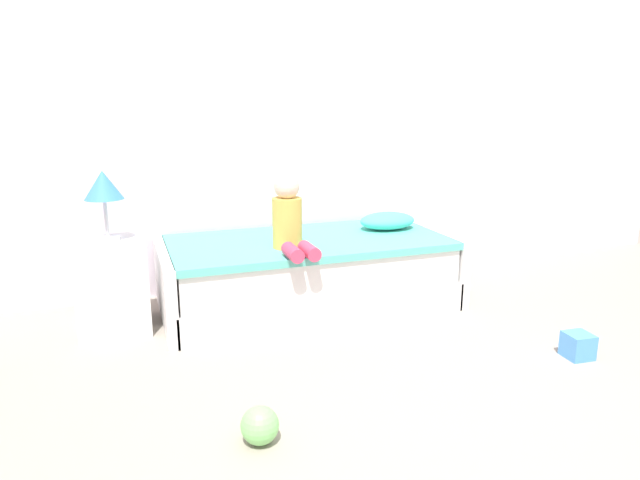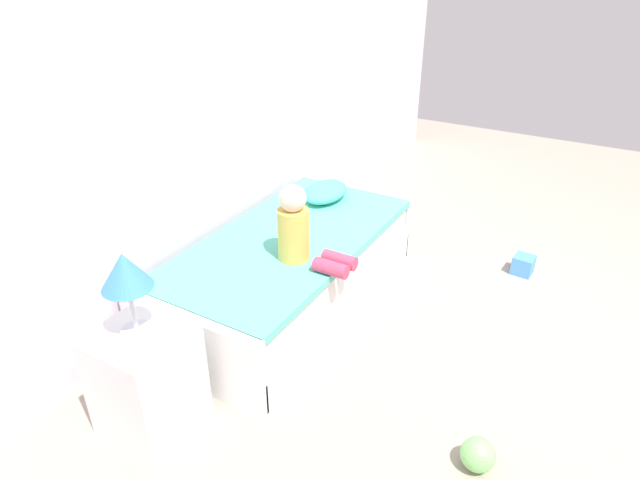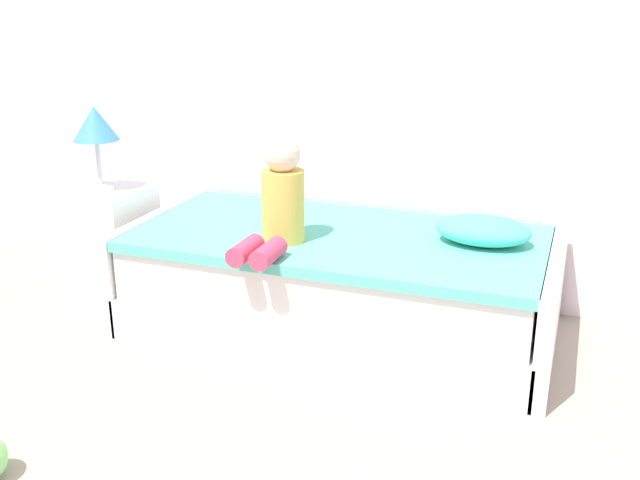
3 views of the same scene
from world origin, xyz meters
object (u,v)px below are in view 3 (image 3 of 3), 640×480
bed (337,282)px  nightstand (107,242)px  child_figure (279,202)px  table_lamp (95,128)px  pillow (483,230)px

bed → nightstand: bearing=-179.7°
nightstand → child_figure: 1.23m
table_lamp → child_figure: bearing=-11.0°
nightstand → table_lamp: bearing=-90.0°
nightstand → table_lamp: (0.00, -0.00, 0.64)m
nightstand → pillow: bearing=3.0°
nightstand → pillow: pillow is taller
table_lamp → child_figure: size_ratio=0.88×
bed → child_figure: (-0.21, -0.23, 0.46)m
table_lamp → pillow: (2.03, 0.11, -0.37)m
child_figure → nightstand: bearing=169.0°
child_figure → pillow: bearing=20.2°
bed → child_figure: child_figure is taller
child_figure → pillow: 0.96m
nightstand → child_figure: (1.14, -0.22, 0.40)m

